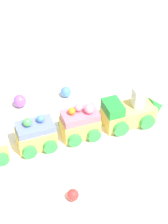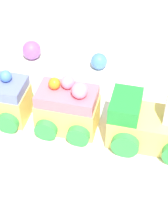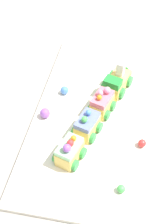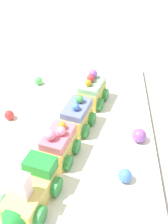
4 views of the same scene
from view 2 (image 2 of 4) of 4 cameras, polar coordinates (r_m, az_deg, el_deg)
The scene contains 6 objects.
ground_plane at distance 0.50m, azimuth -4.05°, elevation -2.58°, with size 10.00×10.00×0.00m, color gray.
display_board at distance 0.50m, azimuth -4.09°, elevation -2.10°, with size 0.65×0.36×0.01m, color white.
cake_train_locomotive at distance 0.46m, azimuth 11.76°, elevation -2.33°, with size 0.15×0.09×0.08m.
cake_car_strawberry at distance 0.47m, azimuth -2.49°, elevation 0.43°, with size 0.09×0.08×0.08m.
gumball_purple at distance 0.60m, azimuth -7.98°, elevation 9.29°, with size 0.03×0.03×0.03m, color #9956C6.
gumball_blue at distance 0.57m, azimuth 2.29°, elevation 7.72°, with size 0.03×0.03×0.03m, color #4C84E0.
Camera 2 is at (0.02, -0.35, 0.36)m, focal length 60.00 mm.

